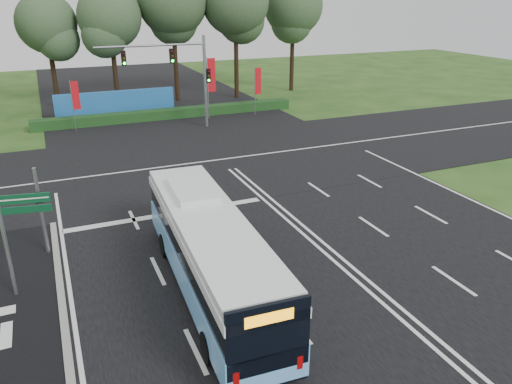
{
  "coord_description": "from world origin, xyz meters",
  "views": [
    {
      "loc": [
        -9.66,
        -16.73,
        9.93
      ],
      "look_at": [
        -1.65,
        2.0,
        1.78
      ],
      "focal_mm": 35.0,
      "sensor_mm": 36.0,
      "label": 1
    }
  ],
  "objects": [
    {
      "name": "banner_flag_mid",
      "position": [
        3.23,
        22.97,
        3.31
      ],
      "size": [
        0.75,
        0.15,
        5.11
      ],
      "rotation": [
        0.0,
        0.0,
        0.12
      ],
      "color": "gray",
      "rests_on": "ground"
    },
    {
      "name": "road_cross",
      "position": [
        0.0,
        12.0,
        0.03
      ],
      "size": [
        120.0,
        14.0,
        0.05
      ],
      "primitive_type": "cube",
      "color": "black",
      "rests_on": "ground"
    },
    {
      "name": "blue_hoarding",
      "position": [
        -4.0,
        27.0,
        1.1
      ],
      "size": [
        10.0,
        0.3,
        2.2
      ],
      "primitive_type": "cube",
      "color": "blue",
      "rests_on": "ground"
    },
    {
      "name": "street_sign",
      "position": [
        -11.2,
        0.31,
        2.74
      ],
      "size": [
        1.69,
        0.39,
        4.39
      ],
      "rotation": [
        0.0,
        0.0,
        -0.18
      ],
      "color": "gray",
      "rests_on": "ground"
    },
    {
      "name": "ground",
      "position": [
        0.0,
        0.0,
        0.0
      ],
      "size": [
        120.0,
        120.0,
        0.0
      ],
      "primitive_type": "plane",
      "color": "#214517",
      "rests_on": "ground"
    },
    {
      "name": "kerb_strip",
      "position": [
        -10.1,
        -3.0,
        0.06
      ],
      "size": [
        0.25,
        18.0,
        0.12
      ],
      "primitive_type": "cube",
      "color": "gray",
      "rests_on": "ground"
    },
    {
      "name": "traffic_light_gantry",
      "position": [
        0.21,
        20.5,
        4.66
      ],
      "size": [
        8.41,
        0.28,
        7.0
      ],
      "color": "gray",
      "rests_on": "ground"
    },
    {
      "name": "city_bus",
      "position": [
        -5.13,
        -2.09,
        1.6
      ],
      "size": [
        2.84,
        11.14,
        3.17
      ],
      "rotation": [
        0.0,
        0.0,
        -0.05
      ],
      "color": "#6BB5F8",
      "rests_on": "ground"
    },
    {
      "name": "road_main",
      "position": [
        0.0,
        0.0,
        0.02
      ],
      "size": [
        20.0,
        120.0,
        0.04
      ],
      "primitive_type": "cube",
      "color": "black",
      "rests_on": "ground"
    },
    {
      "name": "eucalyptus_row",
      "position": [
        -1.73,
        31.29,
        8.55
      ],
      "size": [
        42.28,
        8.65,
        12.5
      ],
      "color": "black",
      "rests_on": "ground"
    },
    {
      "name": "hedge",
      "position": [
        0.0,
        24.5,
        0.4
      ],
      "size": [
        22.0,
        1.2,
        0.8
      ],
      "primitive_type": "cube",
      "color": "#153B17",
      "rests_on": "ground"
    },
    {
      "name": "banner_flag_left",
      "position": [
        -7.49,
        22.8,
        2.6
      ],
      "size": [
        0.58,
        0.08,
        3.95
      ],
      "rotation": [
        0.0,
        0.0,
        -0.06
      ],
      "color": "gray",
      "rests_on": "ground"
    },
    {
      "name": "pedestrian_signal",
      "position": [
        -10.39,
        3.15,
        2.02
      ],
      "size": [
        0.31,
        0.43,
        3.7
      ],
      "rotation": [
        0.0,
        0.0,
        0.09
      ],
      "color": "gray",
      "rests_on": "ground"
    },
    {
      "name": "banner_flag_right",
      "position": [
        7.31,
        22.69,
        2.71
      ],
      "size": [
        0.61,
        0.09,
        4.14
      ],
      "rotation": [
        0.0,
        0.0,
        0.06
      ],
      "color": "gray",
      "rests_on": "ground"
    }
  ]
}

